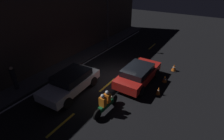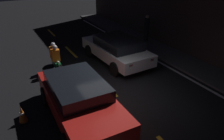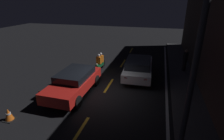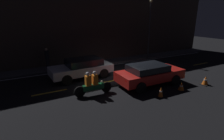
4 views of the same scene
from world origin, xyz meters
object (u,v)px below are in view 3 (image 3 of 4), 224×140
taxi_red (74,81)px  pedestrian (185,60)px  traffic_cone_near (55,81)px  traffic_cone_mid (40,94)px  traffic_cone_far (9,115)px  street_lamp (191,89)px  motorcycle (100,62)px  sedan_white (138,67)px

taxi_red → pedestrian: size_ratio=2.62×
traffic_cone_near → traffic_cone_mid: traffic_cone_near is taller
traffic_cone_far → street_lamp: size_ratio=0.10×
taxi_red → motorcycle: 3.86m
traffic_cone_near → pedestrian: 9.64m
pedestrian → street_lamp: (9.59, -1.21, 2.27)m
sedan_white → pedestrian: (-1.87, 3.31, 0.21)m
taxi_red → traffic_cone_near: bearing=-108.9°
traffic_cone_near → traffic_cone_mid: bearing=3.4°
sedan_white → motorcycle: 3.12m
taxi_red → street_lamp: bearing=52.3°
traffic_cone_mid → pedestrian: 10.50m
street_lamp → traffic_cone_mid: bearing=-114.4°
street_lamp → traffic_cone_far: bearing=-99.1°
traffic_cone_far → street_lamp: 7.89m
motorcycle → traffic_cone_mid: size_ratio=4.48×
sedan_white → motorcycle: size_ratio=2.00×
taxi_red → pedestrian: 8.49m
traffic_cone_near → traffic_cone_mid: size_ratio=1.18×
traffic_cone_near → taxi_red: bearing=70.4°
taxi_red → traffic_cone_near: (-0.63, -1.77, -0.46)m
sedan_white → traffic_cone_mid: bearing=129.0°
traffic_cone_near → traffic_cone_mid: (1.73, 0.10, -0.04)m
traffic_cone_near → pedestrian: pedestrian is taller
traffic_cone_near → sedan_white: bearing=118.3°
sedan_white → traffic_cone_far: size_ratio=7.48×
traffic_cone_mid → street_lamp: bearing=65.6°
motorcycle → pedestrian: pedestrian is taller
pedestrian → sedan_white: bearing=-60.5°
pedestrian → street_lamp: bearing=-7.2°
pedestrian → street_lamp: 9.93m
taxi_red → pedestrian: bearing=129.1°
motorcycle → traffic_cone_near: bearing=-28.8°
traffic_cone_far → street_lamp: (1.15, 7.23, 2.95)m
traffic_cone_near → pedestrian: size_ratio=0.34×
pedestrian → motorcycle: bearing=-77.5°
pedestrian → street_lamp: size_ratio=0.29×
motorcycle → pedestrian: (-1.41, 6.40, 0.31)m
motorcycle → pedestrian: size_ratio=1.31×
motorcycle → traffic_cone_near: (3.22, -2.03, -0.37)m
traffic_cone_mid → pedestrian: bearing=127.3°
taxi_red → traffic_cone_far: 3.67m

